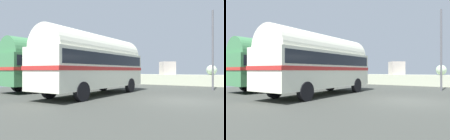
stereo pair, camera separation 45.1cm
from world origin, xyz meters
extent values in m
cube|color=#363934|center=(0.00, 0.00, 0.01)|extent=(32.00, 26.00, 0.02)
cube|color=#AFB49A|center=(0.00, 11.80, 0.55)|extent=(31.36, 1.80, 1.10)
sphere|color=#B6B294|center=(-12.58, 11.40, 1.61)|extent=(1.02, 1.02, 1.02)
cube|color=#BEB5A1|center=(-8.63, 11.97, 1.58)|extent=(1.23, 1.26, 0.96)
cube|color=#B7ACA1|center=(-4.69, 12.13, 1.80)|extent=(1.95, 1.94, 1.39)
sphere|color=#A9C49E|center=(-0.21, 11.56, 1.57)|extent=(0.95, 0.95, 0.95)
cylinder|color=black|center=(-6.36, 2.24, 0.50)|extent=(0.30, 0.97, 0.96)
cylinder|color=black|center=(-4.15, 2.28, 0.50)|extent=(0.30, 0.97, 0.96)
cylinder|color=black|center=(-6.26, -2.97, 0.50)|extent=(0.30, 0.97, 0.96)
cylinder|color=black|center=(-4.06, -2.93, 0.50)|extent=(0.30, 0.97, 0.96)
cube|color=silver|center=(-5.21, -0.35, 1.57)|extent=(2.56, 8.44, 2.10)
cylinder|color=silver|center=(-5.21, -0.35, 2.62)|extent=(2.35, 8.10, 2.20)
cube|color=#B52925|center=(-5.21, -0.35, 1.63)|extent=(2.60, 8.53, 0.20)
cube|color=black|center=(-5.21, -0.35, 2.15)|extent=(2.58, 8.11, 0.64)
cube|color=silver|center=(-5.29, 3.92, 0.70)|extent=(2.28, 0.20, 0.28)
cylinder|color=black|center=(-10.73, 3.65, 0.50)|extent=(0.35, 0.98, 0.96)
cylinder|color=black|center=(-8.53, 3.50, 0.50)|extent=(0.35, 0.98, 0.96)
cylinder|color=black|center=(-11.10, -1.54, 0.50)|extent=(0.35, 0.98, 0.96)
cylinder|color=black|center=(-8.89, -1.70, 0.50)|extent=(0.35, 0.98, 0.96)
cube|color=#3F7D4B|center=(-9.81, 0.98, 1.57)|extent=(2.99, 8.55, 2.10)
cylinder|color=#3F7D4B|center=(-9.81, 0.98, 2.62)|extent=(2.76, 8.20, 2.20)
cube|color=#B02B23|center=(-9.81, 0.98, 1.63)|extent=(3.04, 8.64, 0.20)
cube|color=black|center=(-9.81, 0.98, 2.15)|extent=(3.00, 8.22, 0.64)
cube|color=silver|center=(-9.51, 5.24, 0.70)|extent=(2.29, 0.32, 0.28)
cylinder|color=#5B5B60|center=(0.49, 6.79, 3.03)|extent=(0.14, 0.14, 6.06)
camera|label=1|loc=(2.71, -10.93, 1.50)|focal=34.60mm
camera|label=2|loc=(3.09, -10.69, 1.50)|focal=34.60mm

